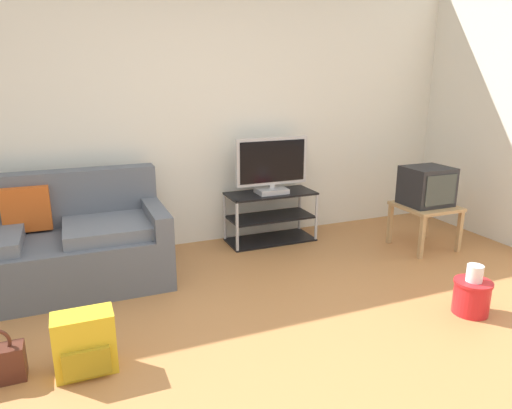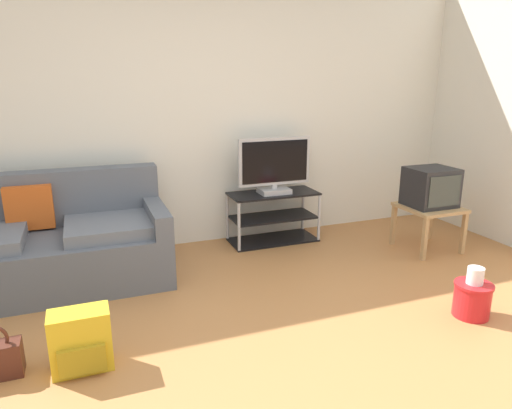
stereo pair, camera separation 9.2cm
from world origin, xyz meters
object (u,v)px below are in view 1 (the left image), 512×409
(backpack, at_px, (85,344))
(flat_tv, at_px, (272,166))
(side_table, at_px, (425,212))
(couch, at_px, (45,247))
(crt_tv, at_px, (427,186))
(tv_stand, at_px, (270,217))
(cleaning_bucket, at_px, (472,294))

(backpack, bearing_deg, flat_tv, 43.16)
(side_table, height_order, backpack, side_table)
(couch, distance_m, crt_tv, 3.46)
(flat_tv, distance_m, crt_tv, 1.51)
(tv_stand, distance_m, flat_tv, 0.53)
(side_table, xyz_separation_m, backpack, (-3.19, -0.86, -0.19))
(flat_tv, height_order, backpack, flat_tv)
(crt_tv, relative_size, backpack, 1.19)
(tv_stand, xyz_separation_m, side_table, (1.32, -0.76, 0.11))
(backpack, relative_size, cleaning_bucket, 0.98)
(flat_tv, relative_size, crt_tv, 1.75)
(crt_tv, distance_m, cleaning_bucket, 1.43)
(flat_tv, xyz_separation_m, crt_tv, (1.32, -0.72, -0.16))
(flat_tv, height_order, side_table, flat_tv)
(flat_tv, height_order, crt_tv, flat_tv)
(crt_tv, height_order, backpack, crt_tv)
(couch, distance_m, flat_tv, 2.16)
(couch, height_order, flat_tv, flat_tv)
(tv_stand, height_order, cleaning_bucket, tv_stand)
(backpack, bearing_deg, couch, 102.46)
(tv_stand, relative_size, flat_tv, 1.19)
(couch, relative_size, backpack, 5.18)
(couch, xyz_separation_m, side_table, (3.42, -0.46, 0.04))
(couch, distance_m, side_table, 3.45)
(couch, bearing_deg, crt_tv, -7.45)
(tv_stand, xyz_separation_m, crt_tv, (1.32, -0.74, 0.37))
(tv_stand, bearing_deg, couch, -172.05)
(couch, relative_size, crt_tv, 4.36)
(flat_tv, relative_size, cleaning_bucket, 2.04)
(cleaning_bucket, bearing_deg, side_table, 62.58)
(couch, relative_size, cleaning_bucket, 5.10)
(side_table, bearing_deg, crt_tv, 90.00)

